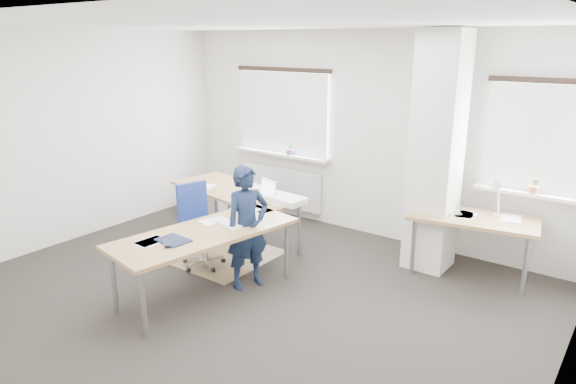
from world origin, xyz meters
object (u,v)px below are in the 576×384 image
Objects in this scene: desk_main at (226,212)px; desk_side at (473,220)px; task_chair at (201,243)px; person at (248,227)px.

desk_main is 2.87m from desk_side.
desk_main is 0.52m from task_chair.
person is (0.56, -0.25, -0.00)m from desk_main.
desk_main is at bearing 88.07° from person.
task_chair is at bearing -158.89° from desk_side.
desk_main is at bearing 50.92° from task_chair.
task_chair reaches higher than desk_main.
desk_side is 1.09× the size of person.
task_chair is 0.73× the size of person.
task_chair is (-0.26, -0.18, -0.41)m from desk_main.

